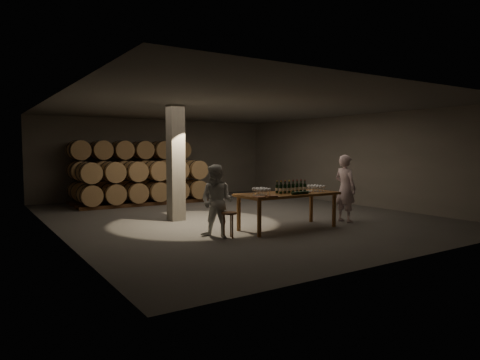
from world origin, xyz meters
TOP-DOWN VIEW (x-y plane):
  - room at (-1.80, 0.20)m, footprint 12.00×12.00m
  - tasting_table at (0.00, -2.50)m, footprint 2.60×1.10m
  - barrel_stack_back at (-1.35, 5.20)m, footprint 4.70×0.95m
  - barrel_stack_front at (-1.35, 3.80)m, footprint 4.70×0.95m
  - bottle_cluster at (0.14, -2.46)m, footprint 0.86×0.23m
  - lying_bottles at (0.06, -2.91)m, footprint 0.59×0.07m
  - glass_cluster_left at (-0.89, -2.62)m, footprint 0.31×0.42m
  - glass_cluster_right at (0.92, -2.54)m, footprint 0.30×0.41m
  - plate at (0.59, -2.50)m, footprint 0.30×0.30m
  - notebook_near at (-0.85, -2.95)m, footprint 0.28×0.24m
  - notebook_corner at (-1.17, -2.91)m, footprint 0.20×0.25m
  - pen at (-0.74, -2.95)m, footprint 0.13×0.01m
  - stool at (-1.80, -2.64)m, footprint 0.35×0.35m
  - person_man at (1.96, -2.56)m, footprint 0.47×0.69m
  - person_woman at (-2.02, -2.46)m, footprint 0.97×1.01m

SIDE VIEW (x-z plane):
  - stool at x=-1.80m, z-range 0.18..0.76m
  - tasting_table at x=0.00m, z-range 0.35..1.25m
  - person_woman at x=-2.02m, z-range 0.00..1.65m
  - barrel_stack_front at x=-1.35m, z-range 0.04..1.61m
  - pen at x=-0.74m, z-range 0.90..0.91m
  - plate at x=0.59m, z-range 0.90..0.92m
  - notebook_corner at x=-1.17m, z-range 0.90..0.92m
  - notebook_near at x=-0.85m, z-range 0.90..0.93m
  - person_man at x=1.96m, z-range 0.00..1.84m
  - lying_bottles at x=0.06m, z-range 0.90..0.97m
  - bottle_cluster at x=0.14m, z-range 0.86..1.17m
  - glass_cluster_right at x=0.92m, z-range 0.94..1.10m
  - glass_cluster_left at x=-0.89m, z-range 0.94..1.13m
  - barrel_stack_back at x=-1.35m, z-range 0.04..2.35m
  - room at x=-1.80m, z-range -4.40..7.60m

